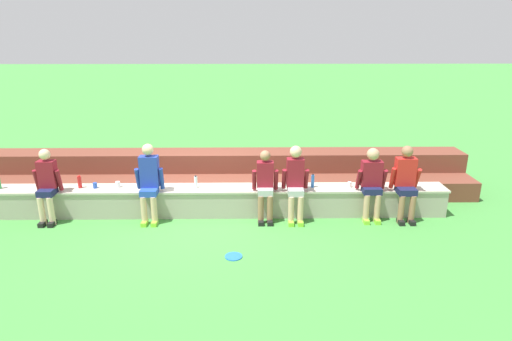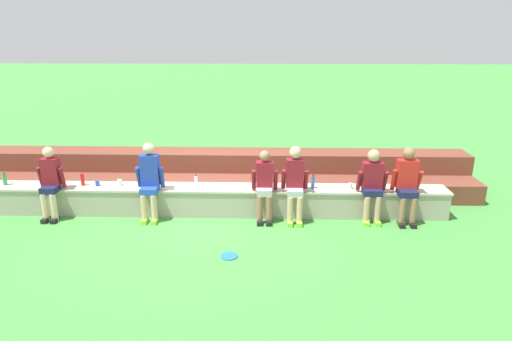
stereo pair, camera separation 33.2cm
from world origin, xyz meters
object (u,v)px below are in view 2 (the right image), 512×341
Objects in this scene: water_bottle_mid_right at (313,182)px; water_bottle_center_gap at (83,180)px; plastic_cup_left_end at (97,183)px; frisbee at (229,256)px; plastic_cup_right_end at (120,183)px; person_left_of_center at (150,179)px; person_rightmost_edge at (407,183)px; person_center at (265,184)px; plastic_cup_middle at (350,186)px; water_bottle_mid_left at (4,179)px; water_bottle_near_left at (196,181)px; person_far_left at (50,181)px; person_right_of_center at (295,182)px; person_far_right at (372,183)px.

water_bottle_center_gap is at bearing 179.69° from water_bottle_mid_right.
plastic_cup_left_end is 0.39× the size of frisbee.
plastic_cup_left_end is 0.43m from plastic_cup_right_end.
person_left_of_center is at bearing -174.86° from water_bottle_mid_right.
plastic_cup_right_end is (-5.50, 0.32, -0.16)m from person_rightmost_edge.
person_center reaches higher than plastic_cup_middle.
water_bottle_mid_right is at bearing -0.04° from water_bottle_mid_left.
water_bottle_mid_right is (6.06, -0.00, -0.00)m from water_bottle_mid_left.
person_center is 1.68m from plastic_cup_middle.
water_bottle_center_gap is 0.95× the size of water_bottle_mid_right.
water_bottle_mid_right is at bearing -0.18° from water_bottle_near_left.
person_center is at bearing 68.99° from frisbee.
person_far_left reaches higher than person_center.
plastic_cup_right_end reaches higher than plastic_cup_middle.
plastic_cup_middle is at bearing 2.81° from person_far_left.
person_right_of_center is 13.53× the size of plastic_cup_middle.
person_right_of_center is (2.73, -0.02, -0.02)m from person_left_of_center.
person_right_of_center reaches higher than water_bottle_near_left.
person_far_left is 1.03× the size of person_center.
person_left_of_center is at bearing 179.67° from person_right_of_center.
plastic_cup_left_end is 1.02× the size of plastic_cup_middle.
person_far_right is at bearing 0.07° from person_left_of_center.
person_left_of_center reaches higher than water_bottle_mid_right.
water_bottle_mid_right is 4.22m from plastic_cup_left_end.
water_bottle_near_left is 0.96× the size of water_bottle_center_gap.
person_right_of_center is at bearing -0.33° from person_left_of_center.
water_bottle_center_gap is 0.92× the size of water_bottle_mid_left.
plastic_cup_right_end is at bearing 0.91° from water_bottle_mid_left.
person_rightmost_edge is 6.23m from water_bottle_center_gap.
person_far_left is 1.11m from water_bottle_mid_left.
water_bottle_near_left is at bearing 0.05° from water_bottle_mid_left.
water_bottle_center_gap is at bearing 167.96° from person_left_of_center.
frisbee is at bearing -37.59° from plastic_cup_right_end.
plastic_cup_middle is at bearing -0.35° from water_bottle_near_left.
person_far_right is 5.17× the size of water_bottle_mid_right.
person_rightmost_edge reaches higher than water_bottle_center_gap.
water_bottle_mid_right is (4.99, 0.29, -0.06)m from person_far_left.
person_far_right reaches higher than person_center.
water_bottle_center_gap is 1.55m from water_bottle_mid_left.
person_left_of_center reaches higher than frisbee.
person_rightmost_edge is at bearing 0.10° from person_far_left.
person_far_right is at bearing 0.17° from person_far_left.
water_bottle_near_left is 3.79m from water_bottle_mid_left.
frisbee is at bearing -127.83° from person_right_of_center.
person_center reaches higher than water_bottle_mid_right.
water_bottle_near_left reaches higher than plastic_cup_right_end.
water_bottle_mid_left is at bearing 177.77° from person_far_right.
water_bottle_center_gap is at bearing 149.89° from frisbee.
water_bottle_center_gap is at bearing 179.56° from water_bottle_near_left.
water_bottle_center_gap reaches higher than plastic_cup_middle.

